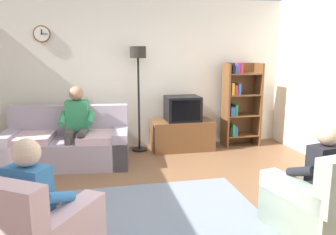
# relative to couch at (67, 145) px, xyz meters

# --- Properties ---
(ground_plane) EXTENTS (12.00, 12.00, 0.00)m
(ground_plane) POSITION_rel_couch_xyz_m (1.19, -1.82, -0.31)
(ground_plane) COLOR brown
(back_wall_assembly) EXTENTS (6.20, 0.17, 2.70)m
(back_wall_assembly) POSITION_rel_couch_xyz_m (1.18, 0.84, 1.04)
(back_wall_assembly) COLOR silver
(back_wall_assembly) RESTS_ON ground_plane
(couch) EXTENTS (1.99, 1.08, 0.90)m
(couch) POSITION_rel_couch_xyz_m (0.00, 0.00, 0.00)
(couch) COLOR #A899A8
(couch) RESTS_ON ground_plane
(tv_stand) EXTENTS (1.10, 0.56, 0.54)m
(tv_stand) POSITION_rel_couch_xyz_m (1.98, 0.43, -0.04)
(tv_stand) COLOR brown
(tv_stand) RESTS_ON ground_plane
(tv) EXTENTS (0.60, 0.49, 0.44)m
(tv) POSITION_rel_couch_xyz_m (1.98, 0.41, 0.45)
(tv) COLOR black
(tv) RESTS_ON tv_stand
(bookshelf) EXTENTS (0.68, 0.36, 1.57)m
(bookshelf) POSITION_rel_couch_xyz_m (3.09, 0.51, 0.51)
(bookshelf) COLOR brown
(bookshelf) RESTS_ON ground_plane
(floor_lamp) EXTENTS (0.28, 0.28, 1.85)m
(floor_lamp) POSITION_rel_couch_xyz_m (1.21, 0.53, 1.14)
(floor_lamp) COLOR black
(floor_lamp) RESTS_ON ground_plane
(armchair_near_bookshelf) EXTENTS (0.95, 1.01, 0.90)m
(armchair_near_bookshelf) POSITION_rel_couch_xyz_m (2.58, -2.70, -0.02)
(armchair_near_bookshelf) COLOR gray
(armchair_near_bookshelf) RESTS_ON ground_plane
(area_rug) EXTENTS (2.20, 1.70, 0.01)m
(area_rug) POSITION_rel_couch_xyz_m (1.11, -1.96, -0.31)
(area_rug) COLOR slate
(area_rug) RESTS_ON ground_plane
(person_on_couch) EXTENTS (0.54, 0.57, 1.24)m
(person_on_couch) POSITION_rel_couch_xyz_m (0.17, -0.11, 0.39)
(person_on_couch) COLOR #338C59
(person_on_couch) RESTS_ON ground_plane
(person_in_left_armchair) EXTENTS (0.61, 0.64, 1.12)m
(person_in_left_armchair) POSITION_rel_couch_xyz_m (-0.03, -2.66, 0.29)
(person_in_left_armchair) COLOR #3372B2
(person_in_left_armchair) RESTS_ON ground_plane
(person_in_right_armchair) EXTENTS (0.56, 0.58, 1.12)m
(person_in_right_armchair) POSITION_rel_couch_xyz_m (2.56, -2.61, 0.29)
(person_in_right_armchair) COLOR black
(person_in_right_armchair) RESTS_ON ground_plane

